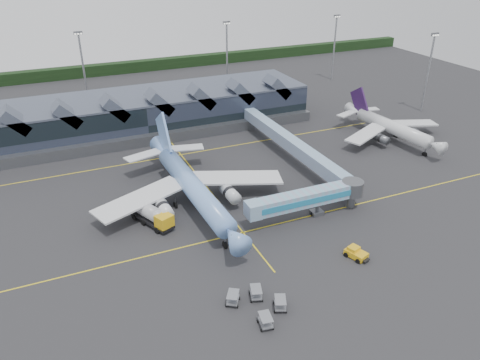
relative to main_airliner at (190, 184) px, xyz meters
name	(u,v)px	position (x,y,z in m)	size (l,w,h in m)	color
ground	(226,211)	(4.99, -5.23, -4.10)	(260.00, 260.00, 0.00)	#28282A
taxi_stripes	(207,188)	(4.99, 4.77, -4.10)	(120.00, 60.00, 0.01)	yellow
tree_line_far	(116,68)	(4.99, 104.77, -2.10)	(260.00, 4.00, 4.00)	black
terminal	(139,113)	(-0.07, 42.12, 0.78)	(90.00, 22.25, 12.52)	black
light_masts	(211,62)	(25.99, 57.57, 8.38)	(132.40, 42.56, 22.45)	gray
main_airliner	(190,184)	(0.00, 0.00, 0.00)	(37.81, 43.43, 13.96)	#75A9ED
regional_jet	(389,126)	(56.15, 10.91, -0.62)	(29.27, 32.04, 10.99)	silver
jet_bridge	(313,197)	(18.89, -13.29, -0.24)	(23.64, 4.08, 5.53)	#7DB4D0
fuel_truck	(150,213)	(-8.94, -3.67, -2.10)	(6.42, 10.39, 3.57)	black
pushback_tug	(356,253)	(18.62, -26.95, -3.34)	(3.29, 4.22, 1.70)	gold
baggage_carts	(259,303)	(-0.73, -31.27, -3.17)	(8.03, 8.43, 1.67)	gray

